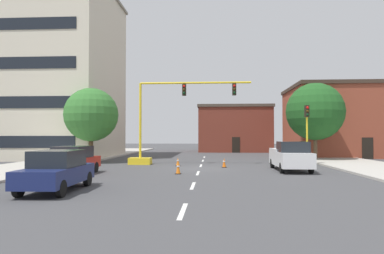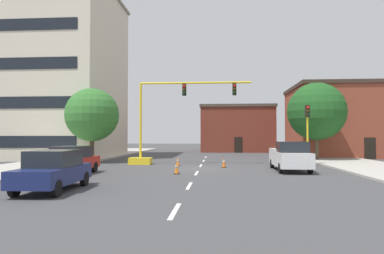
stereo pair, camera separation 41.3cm
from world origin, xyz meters
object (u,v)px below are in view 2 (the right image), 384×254
Objects in this scene: tree_left_near at (92,115)px; sedan_red_mid_left at (71,160)px; pickup_truck_white at (290,156)px; sedan_navy_near_left at (53,170)px; traffic_light_pole_right at (307,121)px; traffic_cone_roadside_c at (177,168)px; traffic_signal_gantry at (156,137)px; tree_right_mid at (317,111)px; traffic_cone_roadside_b at (224,163)px; traffic_cone_roadside_a at (178,162)px.

sedan_red_mid_left is at bearing -76.66° from tree_left_near.
pickup_truck_white is 15.16m from sedan_navy_near_left.
traffic_light_pole_right reaches higher than traffic_cone_roadside_c.
pickup_truck_white is 1.19× the size of sedan_navy_near_left.
traffic_signal_gantry is 2.10× the size of traffic_light_pole_right.
traffic_signal_gantry is at bearing 109.88° from traffic_cone_roadside_c.
sedan_red_mid_left is at bearing -155.38° from traffic_light_pole_right.
tree_left_near reaches higher than traffic_cone_roadside_c.
pickup_truck_white is (9.94, -4.52, -1.33)m from traffic_signal_gantry.
traffic_signal_gantry is 1.35× the size of tree_right_mid.
tree_right_mid is at bearing 10.65° from tree_left_near.
traffic_cone_roadside_b is at bearing -163.94° from traffic_light_pole_right.
sedan_red_mid_left is 6.94× the size of traffic_cone_roadside_a.
sedan_red_mid_left reaches higher than traffic_cone_roadside_a.
sedan_navy_near_left is at bearing -136.70° from traffic_light_pole_right.
sedan_navy_near_left and sedan_red_mid_left have the same top height.
pickup_truck_white is at bearing -21.94° from traffic_cone_roadside_a.
traffic_cone_roadside_b is at bearing -17.61° from traffic_cone_roadside_a.
traffic_light_pole_right is at bearing -6.40° from tree_left_near.
sedan_navy_near_left is at bearing -123.39° from traffic_cone_roadside_b.
traffic_light_pole_right is at bearing 4.29° from traffic_cone_roadside_a.
traffic_cone_roadside_b is (5.53, -2.44, -1.95)m from traffic_signal_gantry.
traffic_signal_gantry reaches higher than traffic_light_pole_right.
traffic_light_pole_right is 7.24× the size of traffic_cone_roadside_a.
traffic_cone_roadside_c is (2.53, -7.01, -1.93)m from traffic_signal_gantry.
traffic_signal_gantry is at bearing 156.19° from traffic_cone_roadside_b.
tree_left_near is 8.75× the size of traffic_cone_roadside_c.
traffic_cone_roadside_b is 5.46m from traffic_cone_roadside_c.
traffic_signal_gantry is 2.19× the size of sedan_red_mid_left.
sedan_navy_near_left is (-16.52, -19.25, -3.81)m from tree_right_mid.
sedan_navy_near_left is 6.36× the size of traffic_cone_roadside_b.
tree_left_near reaches higher than sedan_red_mid_left.
tree_left_near is 12.70m from traffic_cone_roadside_c.
sedan_red_mid_left is 6.45m from traffic_cone_roadside_c.
tree_right_mid is at bearing 41.03° from traffic_cone_roadside_b.
sedan_navy_near_left is at bearing -75.21° from tree_left_near.
tree_left_near is at bearing -169.35° from tree_right_mid.
tree_right_mid reaches higher than tree_left_near.
traffic_signal_gantry is 13.34× the size of traffic_cone_roadside_c.
tree_right_mid is (14.51, 5.38, 2.39)m from traffic_signal_gantry.
tree_left_near is 9.33m from traffic_cone_roadside_a.
tree_right_mid is (2.37, 5.91, 1.17)m from traffic_light_pole_right.
sedan_red_mid_left is 10.84m from traffic_cone_roadside_b.
traffic_signal_gantry reaches higher than sedan_red_mid_left.
traffic_cone_roadside_a is (-8.00, 3.22, -0.65)m from pickup_truck_white.
traffic_light_pole_right is 6.36× the size of traffic_cone_roadside_c.
tree_right_mid is 22.95m from sedan_red_mid_left.
sedan_navy_near_left is at bearing -73.00° from sedan_red_mid_left.
traffic_cone_roadside_b is at bearing 154.72° from pickup_truck_white.
traffic_signal_gantry is 11.00m from pickup_truck_white.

